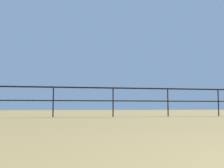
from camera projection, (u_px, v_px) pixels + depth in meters
name	position (u px, v px, depth m)	size (l,w,h in m)	color
pier_railing	(113.00, 95.00, 9.68)	(21.68, 0.05, 1.09)	black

